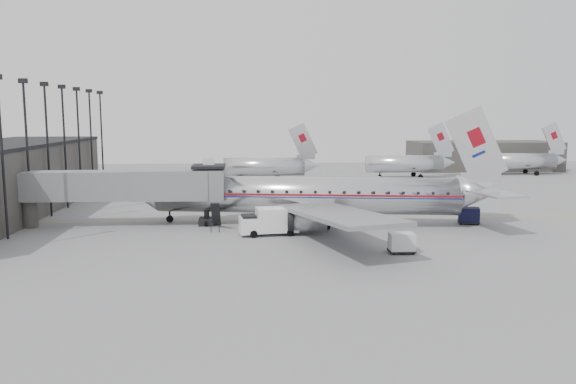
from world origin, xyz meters
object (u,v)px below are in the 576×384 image
Objects in this scene: baggage_cart_white at (402,242)px; ramp_worker at (287,216)px; baggage_cart_navy at (469,215)px; airliner at (313,195)px; service_van at (270,221)px.

ramp_worker reaches higher than baggage_cart_white.
ramp_worker is (-19.51, 0.53, 0.02)m from baggage_cart_navy.
airliner reaches higher than baggage_cart_navy.
baggage_cart_white is at bearing -113.10° from baggage_cart_navy.
service_van reaches higher than baggage_cart_navy.
airliner is 6.77× the size of service_van.
baggage_cart_white is at bearing -43.22° from service_van.
baggage_cart_navy reaches higher than baggage_cart_white.
ramp_worker is (1.98, 4.54, -0.43)m from service_van.
baggage_cart_navy is 19.52m from ramp_worker.
baggage_cart_white is 15.34m from ramp_worker.
airliner is at bearing -164.51° from baggage_cart_navy.
baggage_cart_navy is at bearing 49.90° from baggage_cart_white.
baggage_cart_white is at bearing -89.59° from ramp_worker.
ramp_worker is (-2.87, -0.35, -2.20)m from airliner.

